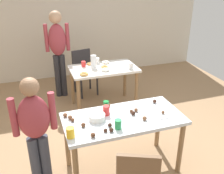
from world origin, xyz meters
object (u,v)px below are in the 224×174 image
Objects in this scene: dining_table_far at (104,74)px; person_girl_near at (36,128)px; chair_far_table at (84,69)px; soda_can at (106,106)px; mixing_bowl at (97,117)px; pitcher_far at (94,61)px; person_adult_far at (58,47)px; dining_table_near at (123,125)px.

dining_table_far is 2.06m from person_girl_near.
chair_far_table is 2.15m from soda_can.
chair_far_table is at bearing 80.95° from mixing_bowl.
soda_can is at bearing -99.33° from pitcher_far.
mixing_bowl is (0.67, 0.04, -0.02)m from person_girl_near.
dining_table_far is 0.70× the size of person_adult_far.
mixing_bowl is 1.71m from pitcher_far.
dining_table_far is at bearing -22.69° from pitcher_far.
person_girl_near reaches higher than dining_table_near.
pitcher_far is (-0.16, 0.07, 0.22)m from dining_table_far.
dining_table_near and dining_table_far have the same top height.
pitcher_far is at bearing 157.31° from dining_table_far.
dining_table_far is 1.03m from person_adult_far.
person_girl_near is 7.22× the size of mixing_bowl.
soda_can is 0.56× the size of pitcher_far.
chair_far_table is at bearing 88.48° from dining_table_near.
mixing_bowl is (-0.30, 0.04, 0.14)m from dining_table_near.
pitcher_far is (0.51, -0.62, -0.14)m from person_adult_far.
person_adult_far is 8.70× the size of mixing_bowl.
person_girl_near is 2.40m from person_adult_far.
chair_far_table is 2.33m from mixing_bowl.
pitcher_far is (0.11, 1.71, 0.21)m from dining_table_near.
pitcher_far is at bearing 80.67° from soda_can.
dining_table_far is 5.24× the size of pitcher_far.
dining_table_near is 1.72m from pitcher_far.
pitcher_far is (1.07, 1.70, 0.05)m from person_girl_near.
dining_table_far is at bearing 80.86° from dining_table_near.
pitcher_far is (0.25, 1.49, 0.05)m from soda_can.
mixing_bowl is (0.10, -2.29, -0.22)m from person_adult_far.
chair_far_table is at bearing 66.10° from person_girl_near.
soda_can reaches higher than chair_far_table.
person_adult_far is 7.52× the size of pitcher_far.
pitcher_far is at bearing -50.71° from person_adult_far.
chair_far_table is 2.56m from person_girl_near.
person_girl_near is at bearing -165.73° from soda_can.
chair_far_table is (-0.20, 0.69, -0.14)m from dining_table_far.
soda_can is (0.16, 0.17, 0.03)m from mixing_bowl.
soda_can reaches higher than dining_table_near.
dining_table_near is at bearing -57.23° from soda_can.
chair_far_table is 3.97× the size of pitcher_far.
person_girl_near is at bearing -127.00° from dining_table_far.
pitcher_far reaches higher than dining_table_far.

